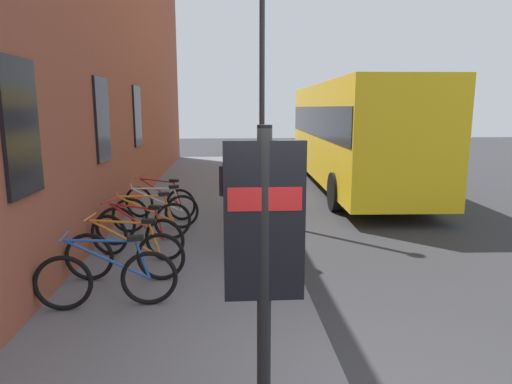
{
  "coord_description": "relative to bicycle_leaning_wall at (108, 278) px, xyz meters",
  "views": [
    {
      "loc": [
        -3.44,
        1.11,
        2.63
      ],
      "look_at": [
        3.48,
        0.65,
        1.33
      ],
      "focal_mm": 31.68,
      "sensor_mm": 36.0,
      "label": 1
    }
  ],
  "objects": [
    {
      "name": "bicycle_far_end",
      "position": [
        0.92,
        -0.03,
        -0.0
      ],
      "size": [
        0.48,
        1.77,
        0.97
      ],
      "color": "black",
      "rests_on": "sidewalk_pavement"
    },
    {
      "name": "ground",
      "position": [
        3.93,
        -3.62,
        -0.51
      ],
      "size": [
        60.0,
        60.0,
        0.0
      ],
      "primitive_type": "plane",
      "color": "#2D2D30"
    },
    {
      "name": "bicycle_end_of_row",
      "position": [
        3.68,
        -0.07,
        -0.0
      ],
      "size": [
        0.59,
        1.73,
        0.97
      ],
      "color": "black",
      "rests_on": "sidewalk_pavement"
    },
    {
      "name": "bicycle_beside_lamp",
      "position": [
        1.94,
        0.01,
        -0.0
      ],
      "size": [
        0.71,
        1.69,
        0.97
      ],
      "color": "black",
      "rests_on": "sidewalk_pavement"
    },
    {
      "name": "pedestrian_near_bus",
      "position": [
        2.94,
        -1.7,
        0.67
      ],
      "size": [
        0.29,
        0.66,
        1.74
      ],
      "color": "#334C8C",
      "rests_on": "sidewalk_pavement"
    },
    {
      "name": "street_lamp",
      "position": [
        4.69,
        -2.32,
        2.73
      ],
      "size": [
        0.28,
        0.28,
        5.27
      ],
      "color": "#333338",
      "rests_on": "sidewalk_pavement"
    },
    {
      "name": "bicycle_leaning_wall",
      "position": [
        0.0,
        0.0,
        0.0
      ],
      "size": [
        0.48,
        1.77,
        0.97
      ],
      "color": "black",
      "rests_on": "sidewalk_pavement"
    },
    {
      "name": "station_facade",
      "position": [
        6.92,
        1.18,
        3.39
      ],
      "size": [
        22.0,
        0.65,
        7.8
      ],
      "color": "brown",
      "rests_on": "ground"
    },
    {
      "name": "bicycle_by_door",
      "position": [
        2.87,
        0.02,
        -0.0
      ],
      "size": [
        0.66,
        1.71,
        0.97
      ],
      "color": "black",
      "rests_on": "sidewalk_pavement"
    },
    {
      "name": "city_bus",
      "position": [
        9.04,
        -5.62,
        1.41
      ],
      "size": [
        10.58,
        2.93,
        3.35
      ],
      "color": "yellow",
      "rests_on": "ground"
    },
    {
      "name": "transit_info_sign",
      "position": [
        -2.56,
        -1.77,
        1.21
      ],
      "size": [
        0.1,
        0.55,
        2.4
      ],
      "color": "black",
      "rests_on": "sidewalk_pavement"
    },
    {
      "name": "pedestrian_by_facade",
      "position": [
        2.17,
        -2.17,
        0.54
      ],
      "size": [
        0.53,
        0.38,
        1.52
      ],
      "color": "maroon",
      "rests_on": "sidewalk_pavement"
    },
    {
      "name": "bicycle_nearest_sign",
      "position": [
        4.68,
        0.0,
        -0.0
      ],
      "size": [
        0.71,
        1.69,
        0.97
      ],
      "color": "black",
      "rests_on": "sidewalk_pavement"
    },
    {
      "name": "sidewalk_pavement",
      "position": [
        5.93,
        -0.87,
        -0.45
      ],
      "size": [
        24.0,
        3.5,
        0.12
      ],
      "primitive_type": "cube",
      "color": "slate",
      "rests_on": "ground"
    },
    {
      "name": "pedestrian_crossing_street",
      "position": [
        4.71,
        -1.8,
        0.55
      ],
      "size": [
        0.58,
        0.3,
        1.53
      ],
      "color": "brown",
      "rests_on": "sidewalk_pavement"
    }
  ]
}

